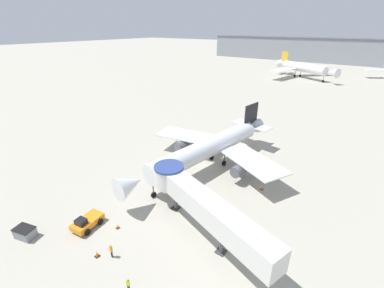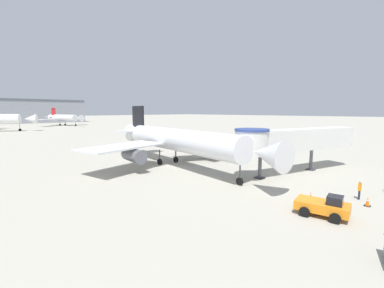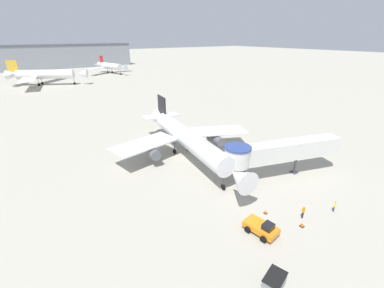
{
  "view_description": "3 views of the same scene",
  "coord_description": "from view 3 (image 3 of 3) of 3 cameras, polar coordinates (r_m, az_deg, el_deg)",
  "views": [
    {
      "loc": [
        22.2,
        -35.35,
        23.52
      ],
      "look_at": [
        -3.54,
        0.03,
        3.28
      ],
      "focal_mm": 24.0,
      "sensor_mm": 36.0,
      "label": 1
    },
    {
      "loc": [
        -25.06,
        -28.79,
        8.37
      ],
      "look_at": [
        0.97,
        -3.57,
        3.65
      ],
      "focal_mm": 24.0,
      "sensor_mm": 36.0,
      "label": 2
    },
    {
      "loc": [
        -24.01,
        -37.43,
        21.59
      ],
      "look_at": [
        -1.1,
        -4.85,
        4.65
      ],
      "focal_mm": 24.0,
      "sensor_mm": 36.0,
      "label": 3
    }
  ],
  "objects": [
    {
      "name": "service_container_gray",
      "position": [
        27.84,
        17.83,
        -27.12
      ],
      "size": [
        2.77,
        2.21,
        1.35
      ],
      "rotation": [
        0.0,
        0.0,
        0.28
      ],
      "color": "gray",
      "rests_on": "ground_plane"
    },
    {
      "name": "pushback_tug_orange",
      "position": [
        32.65,
        15.23,
        -17.48
      ],
      "size": [
        2.84,
        4.15,
        1.78
      ],
      "rotation": [
        0.0,
        0.0,
        0.14
      ],
      "color": "orange",
      "rests_on": "ground_plane"
    },
    {
      "name": "traffic_cone_near_nose",
      "position": [
        36.03,
        16.05,
        -14.13
      ],
      "size": [
        0.45,
        0.45,
        0.74
      ],
      "color": "black",
      "rests_on": "ground_plane"
    },
    {
      "name": "jet_bridge",
      "position": [
        42.93,
        18.1,
        -1.57
      ],
      "size": [
        19.87,
        8.92,
        6.23
      ],
      "rotation": [
        0.0,
        0.0,
        -0.31
      ],
      "color": "silver",
      "rests_on": "ground_plane"
    },
    {
      "name": "main_airplane",
      "position": [
        47.91,
        -1.24,
        1.39
      ],
      "size": [
        27.97,
        33.95,
        9.24
      ],
      "rotation": [
        0.0,
        0.0,
        -0.15
      ],
      "color": "silver",
      "rests_on": "ground_plane"
    },
    {
      "name": "traffic_cone_apron_front",
      "position": [
        35.39,
        23.33,
        -15.97
      ],
      "size": [
        0.51,
        0.51,
        0.83
      ],
      "color": "black",
      "rests_on": "ground_plane"
    },
    {
      "name": "background_jet_gold_tail",
      "position": [
        140.22,
        -30.07,
        13.25
      ],
      "size": [
        33.69,
        34.37,
        11.31
      ],
      "rotation": [
        0.0,
        0.0,
        1.07
      ],
      "color": "white",
      "rests_on": "ground_plane"
    },
    {
      "name": "ground_plane",
      "position": [
        49.44,
        -2.2,
        -2.87
      ],
      "size": [
        800.0,
        800.0,
        0.0
      ],
      "primitive_type": "plane",
      "color": "#A8A393"
    },
    {
      "name": "ground_crew_wing_walker",
      "position": [
        36.41,
        23.51,
        -13.54
      ],
      "size": [
        0.37,
        0.24,
        1.81
      ],
      "rotation": [
        0.0,
        0.0,
        3.03
      ],
      "color": "#1E2338",
      "rests_on": "ground_plane"
    },
    {
      "name": "traffic_cone_starboard_wing",
      "position": [
        54.6,
        8.65,
        -0.09
      ],
      "size": [
        0.49,
        0.49,
        0.81
      ],
      "color": "black",
      "rests_on": "ground_plane"
    },
    {
      "name": "terminal_building",
      "position": [
        212.92,
        -35.22,
        15.4
      ],
      "size": [
        154.73,
        22.7,
        15.99
      ],
      "color": "gray",
      "rests_on": "ground_plane"
    },
    {
      "name": "ground_crew_marshaller",
      "position": [
        39.45,
        29.14,
        -11.85
      ],
      "size": [
        0.35,
        0.26,
        1.63
      ],
      "rotation": [
        0.0,
        0.0,
        0.28
      ],
      "color": "#1E2338",
      "rests_on": "ground_plane"
    },
    {
      "name": "background_jet_red_tail",
      "position": [
        169.13,
        -17.61,
        16.18
      ],
      "size": [
        28.41,
        26.89,
        9.95
      ],
      "rotation": [
        0.0,
        0.0,
        0.27
      ],
      "color": "silver",
      "rests_on": "ground_plane"
    }
  ]
}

